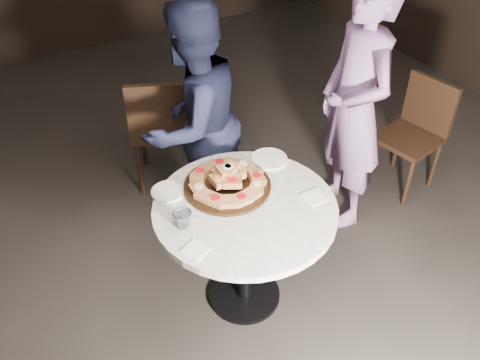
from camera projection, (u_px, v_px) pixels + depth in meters
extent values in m
plane|color=black|center=(233.00, 280.00, 3.14)|extent=(7.00, 7.00, 0.00)
cylinder|color=black|center=(244.00, 294.00, 3.04)|extent=(0.52, 0.52, 0.03)
cylinder|color=black|center=(245.00, 254.00, 2.84)|extent=(0.11, 0.11, 0.63)
cylinder|color=silver|center=(245.00, 209.00, 2.63)|extent=(1.19, 1.19, 0.04)
cylinder|color=black|center=(227.00, 186.00, 2.72)|extent=(0.57, 0.57, 0.02)
cube|color=#A36A3F|center=(257.00, 178.00, 2.73)|extent=(0.09, 0.11, 0.04)
cylinder|color=red|center=(257.00, 175.00, 2.72)|extent=(0.05, 0.05, 0.01)
cube|color=#A36A3F|center=(252.00, 171.00, 2.78)|extent=(0.10, 0.11, 0.04)
cube|color=#A36A3F|center=(243.00, 166.00, 2.81)|extent=(0.11, 0.12, 0.04)
cylinder|color=beige|center=(243.00, 163.00, 2.80)|extent=(0.06, 0.06, 0.01)
cube|color=#A36A3F|center=(232.00, 164.00, 2.83)|extent=(0.12, 0.12, 0.04)
cube|color=#A36A3F|center=(220.00, 164.00, 2.82)|extent=(0.11, 0.10, 0.04)
cylinder|color=red|center=(220.00, 161.00, 2.81)|extent=(0.06, 0.06, 0.01)
cube|color=#A36A3F|center=(209.00, 168.00, 2.80)|extent=(0.11, 0.10, 0.04)
cube|color=#A36A3F|center=(201.00, 174.00, 2.76)|extent=(0.12, 0.11, 0.04)
cylinder|color=red|center=(201.00, 171.00, 2.75)|extent=(0.06, 0.06, 0.01)
cube|color=#A36A3F|center=(197.00, 181.00, 2.71)|extent=(0.11, 0.12, 0.04)
cube|color=#A36A3F|center=(199.00, 189.00, 2.66)|extent=(0.08, 0.10, 0.04)
cylinder|color=beige|center=(198.00, 186.00, 2.65)|extent=(0.05, 0.05, 0.01)
cube|color=#A36A3F|center=(205.00, 196.00, 2.62)|extent=(0.11, 0.12, 0.04)
cube|color=#A36A3F|center=(216.00, 201.00, 2.59)|extent=(0.11, 0.12, 0.04)
cylinder|color=red|center=(216.00, 198.00, 2.58)|extent=(0.06, 0.06, 0.01)
cube|color=#A36A3F|center=(229.00, 202.00, 2.59)|extent=(0.12, 0.11, 0.04)
cube|color=#A36A3F|center=(242.00, 199.00, 2.60)|extent=(0.10, 0.08, 0.04)
cylinder|color=red|center=(242.00, 196.00, 2.59)|extent=(0.05, 0.05, 0.01)
cube|color=#A36A3F|center=(252.00, 194.00, 2.63)|extent=(0.11, 0.10, 0.04)
cube|color=#A36A3F|center=(257.00, 186.00, 2.68)|extent=(0.12, 0.12, 0.04)
cylinder|color=beige|center=(257.00, 183.00, 2.67)|extent=(0.06, 0.06, 0.01)
cube|color=#A36A3F|center=(235.00, 174.00, 2.71)|extent=(0.12, 0.10, 0.03)
cylinder|color=#2D6B1E|center=(235.00, 171.00, 2.70)|extent=(0.06, 0.06, 0.01)
cube|color=#A36A3F|center=(222.00, 172.00, 2.72)|extent=(0.10, 0.08, 0.04)
cylinder|color=beige|center=(222.00, 169.00, 2.71)|extent=(0.05, 0.05, 0.01)
cube|color=#A36A3F|center=(219.00, 181.00, 2.67)|extent=(0.07, 0.10, 0.04)
cylinder|color=orange|center=(219.00, 178.00, 2.66)|extent=(0.04, 0.04, 0.01)
cube|color=#A36A3F|center=(233.00, 183.00, 2.66)|extent=(0.12, 0.11, 0.04)
cylinder|color=red|center=(232.00, 179.00, 2.64)|extent=(0.06, 0.06, 0.01)
cube|color=#A36A3F|center=(235.00, 174.00, 2.71)|extent=(0.10, 0.08, 0.04)
cylinder|color=#2D6B1E|center=(235.00, 171.00, 2.70)|extent=(0.05, 0.05, 0.01)
cube|color=#A36A3F|center=(227.00, 170.00, 2.69)|extent=(0.10, 0.08, 0.04)
cylinder|color=beige|center=(227.00, 167.00, 2.67)|extent=(0.05, 0.05, 0.01)
cube|color=#A36A3F|center=(229.00, 169.00, 2.69)|extent=(0.12, 0.11, 0.04)
cylinder|color=beige|center=(229.00, 166.00, 2.68)|extent=(0.06, 0.06, 0.01)
cylinder|color=white|center=(168.00, 191.00, 2.70)|extent=(0.22, 0.22, 0.01)
cylinder|color=white|center=(269.00, 159.00, 2.91)|extent=(0.25, 0.25, 0.01)
imported|color=silver|center=(183.00, 219.00, 2.48)|extent=(0.10, 0.10, 0.08)
cube|color=white|center=(196.00, 250.00, 2.38)|extent=(0.14, 0.14, 0.01)
cube|color=white|center=(314.00, 197.00, 2.67)|extent=(0.11, 0.11, 0.01)
cube|color=black|center=(163.00, 127.00, 3.63)|extent=(0.53, 0.53, 0.04)
cube|color=black|center=(160.00, 115.00, 3.34)|extent=(0.38, 0.20, 0.43)
cylinder|color=black|center=(190.00, 137.00, 3.91)|extent=(0.05, 0.05, 0.43)
cylinder|color=black|center=(143.00, 140.00, 3.89)|extent=(0.05, 0.05, 0.43)
cylinder|color=black|center=(191.00, 166.00, 3.65)|extent=(0.05, 0.05, 0.43)
cylinder|color=black|center=(140.00, 169.00, 3.62)|extent=(0.05, 0.05, 0.43)
cube|color=black|center=(408.00, 139.00, 3.59)|extent=(0.43, 0.43, 0.03)
cube|color=black|center=(430.00, 105.00, 3.56)|extent=(0.11, 0.36, 0.39)
cylinder|color=black|center=(371.00, 161.00, 3.72)|extent=(0.04, 0.04, 0.39)
cylinder|color=black|center=(408.00, 182.00, 3.54)|extent=(0.04, 0.04, 0.39)
cylinder|color=black|center=(397.00, 144.00, 3.88)|extent=(0.04, 0.04, 0.39)
cylinder|color=black|center=(435.00, 164.00, 3.70)|extent=(0.04, 0.04, 0.39)
imported|color=black|center=(192.00, 123.00, 3.11)|extent=(0.87, 0.78, 1.47)
imported|color=#8669A2|center=(355.00, 108.00, 3.13)|extent=(0.48, 0.64, 1.59)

